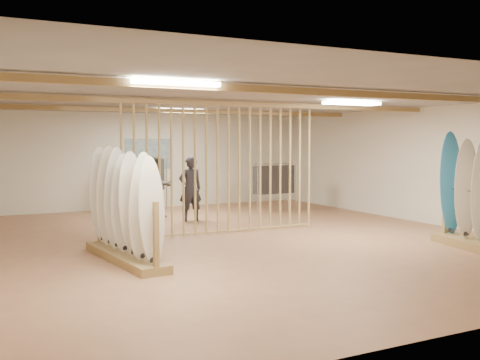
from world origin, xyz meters
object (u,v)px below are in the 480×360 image
rack_left (125,223)px  shopper_b (158,183)px  clothing_rack_a (141,175)px  clothing_rack_b (274,180)px  shopper_a (190,184)px

rack_left → shopper_b: size_ratio=1.46×
rack_left → clothing_rack_a: size_ratio=1.68×
rack_left → shopper_b: bearing=59.7°
rack_left → clothing_rack_b: rack_left is taller
clothing_rack_b → shopper_a: size_ratio=0.76×
clothing_rack_b → shopper_a: bearing=-169.5°
clothing_rack_a → shopper_b: shopper_b is taller
clothing_rack_a → shopper_b: bearing=-109.1°
shopper_a → rack_left: bearing=57.9°
rack_left → clothing_rack_a: 6.67m
rack_left → shopper_b: 5.20m
rack_left → clothing_rack_a: rack_left is taller
rack_left → clothing_rack_a: bearing=65.1°
clothing_rack_b → shopper_a: (-2.81, -0.72, 0.01)m
clothing_rack_a → clothing_rack_b: 3.75m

